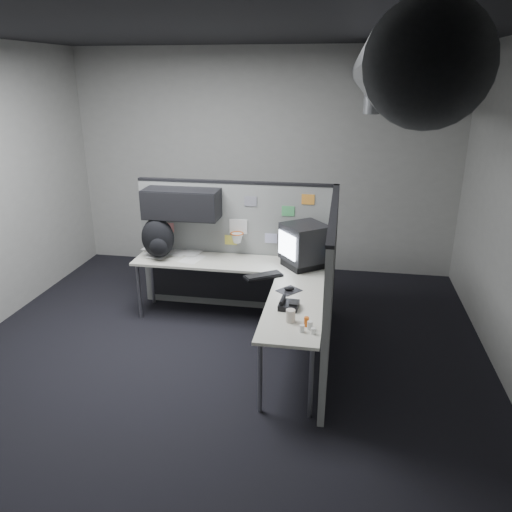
% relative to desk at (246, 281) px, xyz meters
% --- Properties ---
extents(room, '(5.62, 5.62, 3.22)m').
position_rel_desk_xyz_m(room, '(0.41, -0.70, 1.48)').
color(room, black).
rests_on(room, ground).
extents(partition_back, '(2.44, 0.42, 1.63)m').
position_rel_desk_xyz_m(partition_back, '(-0.40, 0.53, 0.38)').
color(partition_back, gray).
rests_on(partition_back, ground).
extents(partition_right, '(0.07, 2.23, 1.63)m').
position_rel_desk_xyz_m(partition_right, '(0.95, -0.49, 0.21)').
color(partition_right, gray).
rests_on(partition_right, ground).
extents(desk, '(2.31, 2.11, 0.73)m').
position_rel_desk_xyz_m(desk, '(0.00, 0.00, 0.00)').
color(desk, beige).
rests_on(desk, ground).
extents(monitor, '(0.62, 0.62, 0.50)m').
position_rel_desk_xyz_m(monitor, '(0.63, 0.27, 0.38)').
color(monitor, black).
rests_on(monitor, desk).
extents(keyboard, '(0.44, 0.36, 0.04)m').
position_rel_desk_xyz_m(keyboard, '(0.22, -0.15, 0.13)').
color(keyboard, black).
rests_on(keyboard, desk).
extents(mouse, '(0.28, 0.29, 0.05)m').
position_rel_desk_xyz_m(mouse, '(0.54, -0.46, 0.13)').
color(mouse, black).
rests_on(mouse, desk).
extents(phone, '(0.19, 0.21, 0.09)m').
position_rel_desk_xyz_m(phone, '(0.58, -0.85, 0.15)').
color(phone, black).
rests_on(phone, desk).
extents(bottles, '(0.14, 0.17, 0.09)m').
position_rel_desk_xyz_m(bottles, '(0.79, -1.25, 0.15)').
color(bottles, silver).
rests_on(bottles, desk).
extents(cup, '(0.10, 0.10, 0.12)m').
position_rel_desk_xyz_m(cup, '(0.63, -1.13, 0.18)').
color(cup, beige).
rests_on(cup, desk).
extents(papers, '(0.86, 0.66, 0.02)m').
position_rel_desk_xyz_m(papers, '(-1.01, 0.43, 0.13)').
color(papers, white).
rests_on(papers, desk).
extents(backpack, '(0.41, 0.37, 0.49)m').
position_rel_desk_xyz_m(backpack, '(-1.12, 0.26, 0.35)').
color(backpack, black).
rests_on(backpack, desk).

